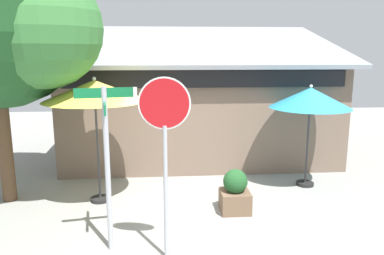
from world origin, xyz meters
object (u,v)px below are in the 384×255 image
(street_sign_post, at_px, (107,151))
(patio_umbrella_mustard_left, at_px, (95,92))
(patio_umbrella_teal_center, at_px, (310,98))
(sidewalk_planter, at_px, (235,192))
(stop_sign, at_px, (165,134))

(street_sign_post, xyz_separation_m, patio_umbrella_mustard_left, (-0.53, 2.17, 0.76))
(patio_umbrella_mustard_left, xyz_separation_m, patio_umbrella_teal_center, (5.07, 0.62, -0.28))
(sidewalk_planter, bearing_deg, patio_umbrella_teal_center, 34.10)
(patio_umbrella_teal_center, distance_m, sidewalk_planter, 3.11)
(patio_umbrella_teal_center, height_order, sidewalk_planter, patio_umbrella_teal_center)
(sidewalk_planter, bearing_deg, stop_sign, -130.71)
(street_sign_post, distance_m, patio_umbrella_mustard_left, 2.36)
(street_sign_post, distance_m, sidewalk_planter, 3.10)
(stop_sign, relative_size, patio_umbrella_mustard_left, 1.06)
(stop_sign, xyz_separation_m, patio_umbrella_mustard_left, (-1.49, 2.53, 0.40))
(patio_umbrella_teal_center, relative_size, sidewalk_planter, 2.76)
(street_sign_post, relative_size, patio_umbrella_mustard_left, 1.00)
(street_sign_post, xyz_separation_m, stop_sign, (0.96, -0.36, 0.35))
(patio_umbrella_mustard_left, bearing_deg, patio_umbrella_teal_center, 6.94)
(street_sign_post, relative_size, stop_sign, 0.94)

